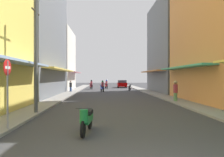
{
  "coord_description": "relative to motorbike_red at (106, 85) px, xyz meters",
  "views": [
    {
      "loc": [
        -0.97,
        -3.68,
        1.99
      ],
      "look_at": [
        -0.05,
        18.33,
        1.87
      ],
      "focal_mm": 34.15,
      "sensor_mm": 36.0,
      "label": 1
    }
  ],
  "objects": [
    {
      "name": "building_left_mid",
      "position": [
        -8.49,
        -14.61,
        5.56
      ],
      "size": [
        7.05,
        12.51,
        12.55
      ],
      "color": "slate",
      "rests_on": "ground"
    },
    {
      "name": "sidewalk_left",
      "position": [
        -4.7,
        -13.04,
        -0.64
      ],
      "size": [
        1.59,
        57.38,
        0.12
      ],
      "primitive_type": "cube",
      "color": "gray",
      "rests_on": "ground"
    },
    {
      "name": "motorbike_maroon",
      "position": [
        -2.56,
        -1.58,
        0.0
      ],
      "size": [
        0.67,
        1.77,
        1.58
      ],
      "color": "black",
      "rests_on": "ground"
    },
    {
      "name": "sidewalk_right",
      "position": [
        5.53,
        -13.04,
        -0.64
      ],
      "size": [
        1.59,
        57.38,
        0.12
      ],
      "primitive_type": "cube",
      "color": "gray",
      "rests_on": "ground"
    },
    {
      "name": "pedestrian_crossing",
      "position": [
        -4.87,
        -8.97,
        0.07
      ],
      "size": [
        0.34,
        0.34,
        1.55
      ],
      "color": "#334C8C",
      "rests_on": "ground"
    },
    {
      "name": "motorbike_green",
      "position": [
        -1.15,
        -29.84,
        -0.2
      ],
      "size": [
        0.55,
        1.81,
        0.96
      ],
      "color": "black",
      "rests_on": "ground"
    },
    {
      "name": "utility_pole",
      "position": [
        -4.16,
        -25.88,
        2.42
      ],
      "size": [
        0.2,
        1.2,
        6.1
      ],
      "color": "#4C4C4F",
      "rests_on": "ground"
    },
    {
      "name": "street_sign_no_entry",
      "position": [
        -4.06,
        -29.47,
        1.01
      ],
      "size": [
        0.07,
        0.6,
        2.65
      ],
      "color": "gray",
      "rests_on": "ground"
    },
    {
      "name": "motorbike_blue",
      "position": [
        -0.67,
        -8.17,
        0.0
      ],
      "size": [
        0.64,
        1.78,
        1.58
      ],
      "color": "black",
      "rests_on": "ground"
    },
    {
      "name": "building_right_far",
      "position": [
        9.32,
        -9.68,
        5.27
      ],
      "size": [
        7.05,
        10.66,
        11.96
      ],
      "color": "slate",
      "rests_on": "ground"
    },
    {
      "name": "ground_plane",
      "position": [
        0.41,
        -13.04,
        -0.7
      ],
      "size": [
        108.64,
        108.64,
        0.0
      ],
      "primitive_type": "plane",
      "color": "#38383A"
    },
    {
      "name": "motorbike_red",
      "position": [
        0.0,
        0.0,
        0.0
      ],
      "size": [
        0.62,
        1.79,
        1.58
      ],
      "color": "black",
      "rests_on": "ground"
    },
    {
      "name": "pedestrian_midway",
      "position": [
        5.15,
        -20.84,
        0.28
      ],
      "size": [
        0.44,
        0.44,
        1.76
      ],
      "color": "#598C59",
      "rests_on": "ground"
    },
    {
      "name": "building_left_far",
      "position": [
        -8.49,
        -3.37,
        3.99
      ],
      "size": [
        7.05,
        8.89,
        9.4
      ],
      "color": "silver",
      "rests_on": "ground"
    },
    {
      "name": "motorbike_silver",
      "position": [
        3.47,
        -5.56,
        -0.2
      ],
      "size": [
        0.7,
        1.76,
        0.96
      ],
      "color": "black",
      "rests_on": "ground"
    },
    {
      "name": "parked_car",
      "position": [
        3.12,
        4.01,
        0.04
      ],
      "size": [
        1.83,
        4.13,
        1.45
      ],
      "color": "#8C0000",
      "rests_on": "ground"
    }
  ]
}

